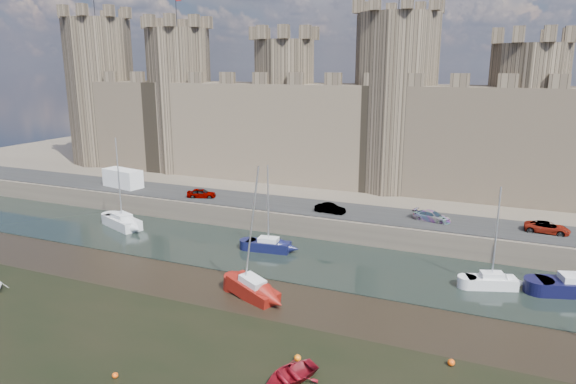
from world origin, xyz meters
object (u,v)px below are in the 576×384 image
at_px(sailboat_1, 268,245).
at_px(sailboat_4, 253,289).
at_px(van, 123,179).
at_px(car_0, 201,193).
at_px(sailboat_2, 491,281).
at_px(car_1, 330,208).
at_px(car_2, 432,216).
at_px(car_3, 547,228).
at_px(sailboat_0, 122,221).

bearing_deg(sailboat_1, sailboat_4, -78.50).
relative_size(van, sailboat_1, 0.64).
bearing_deg(car_0, sailboat_2, -122.89).
xyz_separation_m(car_0, sailboat_2, (35.12, -8.92, -2.37)).
distance_m(car_1, car_2, 11.24).
relative_size(car_2, sailboat_1, 0.44).
bearing_deg(car_1, sailboat_2, -110.72).
bearing_deg(car_1, car_2, -77.69).
bearing_deg(car_1, car_3, -80.20).
bearing_deg(car_2, sailboat_2, -134.94).
relative_size(car_0, car_3, 0.85).
bearing_deg(sailboat_0, sailboat_1, 21.12).
bearing_deg(car_1, sailboat_0, 113.05).
xyz_separation_m(car_2, car_3, (11.29, 0.38, 0.01)).
height_order(van, sailboat_0, sailboat_0).
bearing_deg(sailboat_2, sailboat_1, 158.72).
distance_m(car_2, van, 41.69).
relative_size(car_2, van, 0.69).
bearing_deg(sailboat_0, sailboat_2, 20.66).
bearing_deg(van, sailboat_1, -7.46).
bearing_deg(sailboat_4, sailboat_0, 176.24).
distance_m(sailboat_1, sailboat_4, 11.10).
bearing_deg(car_1, van, 93.57).
bearing_deg(sailboat_0, car_0, 73.14).
relative_size(car_2, sailboat_0, 0.37).
xyz_separation_m(sailboat_0, sailboat_2, (41.43, -1.16, -0.08)).
distance_m(sailboat_1, sailboat_2, 21.87).
bearing_deg(car_2, car_0, 104.04).
height_order(car_1, van, van).
bearing_deg(sailboat_0, car_3, 33.63).
distance_m(car_0, sailboat_2, 36.31).
xyz_separation_m(van, sailboat_0, (6.85, -8.51, -2.95)).
distance_m(car_0, car_2, 28.54).
xyz_separation_m(sailboat_1, sailboat_2, (21.86, -0.77, 0.01)).
height_order(car_2, car_3, car_3).
height_order(car_2, van, van).
xyz_separation_m(car_2, sailboat_4, (-11.77, -19.82, -2.27)).
distance_m(car_1, car_3, 22.51).
distance_m(car_0, van, 13.20).
distance_m(car_0, sailboat_1, 15.75).
xyz_separation_m(car_0, van, (-13.16, 0.75, 0.66)).
xyz_separation_m(van, sailboat_2, (48.28, -9.67, -3.03)).
bearing_deg(sailboat_0, sailboat_4, -3.08).
bearing_deg(car_3, sailboat_1, 113.38).
bearing_deg(van, sailboat_2, -0.17).
relative_size(car_1, car_3, 0.82).
distance_m(car_1, van, 30.55).
relative_size(sailboat_0, sailboat_1, 1.18).
distance_m(car_0, sailboat_4, 25.20).
distance_m(car_2, sailboat_2, 12.25).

